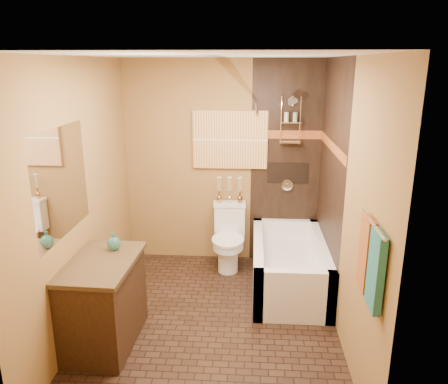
# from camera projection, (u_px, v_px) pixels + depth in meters

# --- Properties ---
(floor) EXTENTS (3.00, 3.00, 0.00)m
(floor) POSITION_uv_depth(u_px,v_px,m) (212.00, 321.00, 4.29)
(floor) COLOR black
(floor) RESTS_ON ground
(wall_left) EXTENTS (0.02, 3.00, 2.50)m
(wall_left) POSITION_uv_depth(u_px,v_px,m) (81.00, 198.00, 4.01)
(wall_left) COLOR olive
(wall_left) RESTS_ON floor
(wall_right) EXTENTS (0.02, 3.00, 2.50)m
(wall_right) POSITION_uv_depth(u_px,v_px,m) (346.00, 203.00, 3.85)
(wall_right) COLOR olive
(wall_right) RESTS_ON floor
(wall_back) EXTENTS (2.40, 0.02, 2.50)m
(wall_back) POSITION_uv_depth(u_px,v_px,m) (222.00, 164.00, 5.37)
(wall_back) COLOR olive
(wall_back) RESTS_ON floor
(wall_front) EXTENTS (2.40, 0.02, 2.50)m
(wall_front) POSITION_uv_depth(u_px,v_px,m) (186.00, 279.00, 2.50)
(wall_front) COLOR olive
(wall_front) RESTS_ON floor
(ceiling) EXTENTS (3.00, 3.00, 0.00)m
(ceiling) POSITION_uv_depth(u_px,v_px,m) (209.00, 55.00, 3.58)
(ceiling) COLOR silver
(ceiling) RESTS_ON wall_back
(alcove_tile_back) EXTENTS (0.85, 0.01, 2.50)m
(alcove_tile_back) POSITION_uv_depth(u_px,v_px,m) (286.00, 165.00, 5.31)
(alcove_tile_back) COLOR black
(alcove_tile_back) RESTS_ON wall_back
(alcove_tile_right) EXTENTS (0.01, 1.50, 2.50)m
(alcove_tile_right) POSITION_uv_depth(u_px,v_px,m) (330.00, 181.00, 4.57)
(alcove_tile_right) COLOR black
(alcove_tile_right) RESTS_ON wall_right
(mosaic_band_back) EXTENTS (0.85, 0.01, 0.10)m
(mosaic_band_back) POSITION_uv_depth(u_px,v_px,m) (287.00, 135.00, 5.19)
(mosaic_band_back) COLOR maroon
(mosaic_band_back) RESTS_ON alcove_tile_back
(mosaic_band_right) EXTENTS (0.01, 1.50, 0.10)m
(mosaic_band_right) POSITION_uv_depth(u_px,v_px,m) (332.00, 146.00, 4.47)
(mosaic_band_right) COLOR maroon
(mosaic_band_right) RESTS_ON alcove_tile_right
(alcove_niche) EXTENTS (0.50, 0.01, 0.25)m
(alcove_niche) POSITION_uv_depth(u_px,v_px,m) (288.00, 173.00, 5.33)
(alcove_niche) COLOR black
(alcove_niche) RESTS_ON alcove_tile_back
(shower_fixtures) EXTENTS (0.24, 0.33, 1.16)m
(shower_fixtures) POSITION_uv_depth(u_px,v_px,m) (290.00, 132.00, 5.08)
(shower_fixtures) COLOR silver
(shower_fixtures) RESTS_ON floor
(curtain_rod) EXTENTS (0.03, 1.55, 0.03)m
(curtain_rod) POSITION_uv_depth(u_px,v_px,m) (257.00, 106.00, 4.40)
(curtain_rod) COLOR silver
(curtain_rod) RESTS_ON wall_back
(towel_bar) EXTENTS (0.02, 0.55, 0.02)m
(towel_bar) POSITION_uv_depth(u_px,v_px,m) (373.00, 224.00, 2.80)
(towel_bar) COLOR silver
(towel_bar) RESTS_ON wall_right
(towel_teal) EXTENTS (0.05, 0.22, 0.52)m
(towel_teal) POSITION_uv_depth(u_px,v_px,m) (376.00, 271.00, 2.75)
(towel_teal) COLOR #227169
(towel_teal) RESTS_ON towel_bar
(towel_rust) EXTENTS (0.05, 0.22, 0.52)m
(towel_rust) POSITION_uv_depth(u_px,v_px,m) (366.00, 254.00, 3.00)
(towel_rust) COLOR #99541B
(towel_rust) RESTS_ON towel_bar
(sunset_painting) EXTENTS (0.90, 0.04, 0.70)m
(sunset_painting) POSITION_uv_depth(u_px,v_px,m) (230.00, 140.00, 5.25)
(sunset_painting) COLOR #C4792E
(sunset_painting) RESTS_ON wall_back
(vanity_mirror) EXTENTS (0.01, 1.00, 0.90)m
(vanity_mirror) POSITION_uv_depth(u_px,v_px,m) (62.00, 182.00, 3.57)
(vanity_mirror) COLOR white
(vanity_mirror) RESTS_ON wall_left
(bathtub) EXTENTS (0.80, 1.50, 0.55)m
(bathtub) POSITION_uv_depth(u_px,v_px,m) (289.00, 269.00, 4.89)
(bathtub) COLOR white
(bathtub) RESTS_ON floor
(toilet) EXTENTS (0.41, 0.60, 0.78)m
(toilet) POSITION_uv_depth(u_px,v_px,m) (229.00, 237.00, 5.33)
(toilet) COLOR white
(toilet) RESTS_ON floor
(vanity) EXTENTS (0.59, 0.93, 0.80)m
(vanity) POSITION_uv_depth(u_px,v_px,m) (104.00, 302.00, 3.87)
(vanity) COLOR black
(vanity) RESTS_ON floor
(teal_bottle) EXTENTS (0.16, 0.16, 0.20)m
(teal_bottle) POSITION_uv_depth(u_px,v_px,m) (114.00, 242.00, 3.96)
(teal_bottle) COLOR #25705F
(teal_bottle) RESTS_ON vanity
(bud_vases) EXTENTS (0.32, 0.07, 0.32)m
(bud_vases) POSITION_uv_depth(u_px,v_px,m) (230.00, 189.00, 5.34)
(bud_vases) COLOR #BA813A
(bud_vases) RESTS_ON toilet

